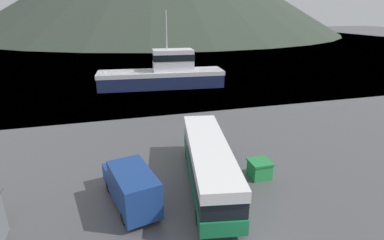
# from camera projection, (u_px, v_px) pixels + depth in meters

# --- Properties ---
(water_surface) EXTENTS (240.00, 240.00, 0.00)m
(water_surface) POSITION_uv_depth(u_px,v_px,m) (118.00, 36.00, 142.99)
(water_surface) COLOR slate
(water_surface) RESTS_ON ground
(tour_bus) EXTENTS (4.50, 11.63, 3.09)m
(tour_bus) POSITION_uv_depth(u_px,v_px,m) (208.00, 162.00, 20.07)
(tour_bus) COLOR #146B3D
(tour_bus) RESTS_ON ground
(delivery_van) EXTENTS (3.28, 6.14, 2.57)m
(delivery_van) POSITION_uv_depth(u_px,v_px,m) (131.00, 186.00, 18.09)
(delivery_van) COLOR navy
(delivery_van) RESTS_ON ground
(fishing_boat) EXTENTS (19.70, 6.51, 11.44)m
(fishing_boat) POSITION_uv_depth(u_px,v_px,m) (164.00, 73.00, 46.73)
(fishing_boat) COLOR #19234C
(fishing_boat) RESTS_ON water_surface
(storage_bin) EXTENTS (1.52, 1.48, 1.28)m
(storage_bin) POSITION_uv_depth(u_px,v_px,m) (260.00, 169.00, 21.42)
(storage_bin) COLOR green
(storage_bin) RESTS_ON ground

